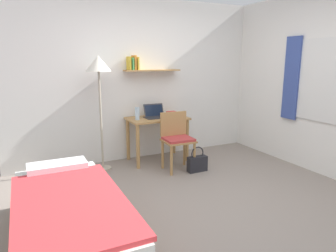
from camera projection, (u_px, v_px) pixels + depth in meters
name	position (u px, v px, depth m)	size (l,w,h in m)	color
ground_plane	(207.00, 204.00, 3.56)	(5.28, 5.28, 0.00)	gray
wall_back	(142.00, 80.00, 5.05)	(4.40, 0.27, 2.60)	white
wall_right	(335.00, 85.00, 4.16)	(0.10, 4.40, 2.60)	white
bed	(69.00, 220.00, 2.73)	(0.90, 1.95, 0.54)	#B2844C
desk	(157.00, 126.00, 4.98)	(0.95, 0.57, 0.72)	#B2844C
desk_chair	(177.00, 137.00, 4.59)	(0.45, 0.40, 0.86)	#B2844C
standing_lamp	(99.00, 71.00, 4.37)	(0.36, 0.36, 1.69)	#B2A893
laptop	(155.00, 114.00, 4.94)	(0.34, 0.23, 0.22)	#2D2D33
water_bottle	(137.00, 113.00, 4.75)	(0.07, 0.07, 0.20)	silver
book_stack	(173.00, 114.00, 5.06)	(0.18, 0.24, 0.07)	purple
handbag	(197.00, 163.00, 4.56)	(0.30, 0.12, 0.38)	#232328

